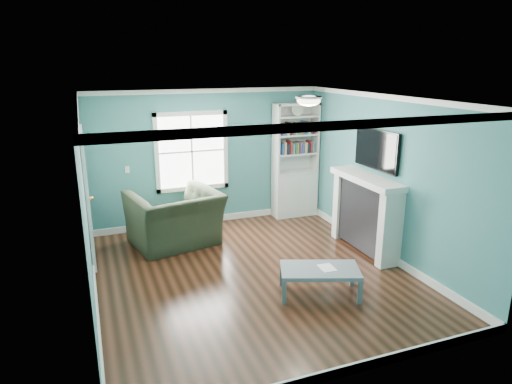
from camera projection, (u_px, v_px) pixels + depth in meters
name	position (u px, v px, depth m)	size (l,w,h in m)	color
floor	(253.00, 274.00, 6.86)	(5.00, 5.00, 0.00)	black
room_walls	(253.00, 172.00, 6.42)	(5.00, 5.00, 5.00)	teal
trim	(253.00, 196.00, 6.51)	(4.50, 5.00, 2.60)	white
window	(192.00, 151.00, 8.59)	(1.40, 0.06, 1.50)	white
bookshelf	(295.00, 172.00, 9.27)	(0.90, 0.35, 2.31)	silver
fireplace	(366.00, 214.00, 7.57)	(0.44, 1.58, 1.30)	black
tv	(377.00, 149.00, 7.31)	(0.06, 1.10, 0.65)	black
door	(87.00, 196.00, 7.06)	(0.12, 0.98, 2.17)	silver
ceiling_fixture	(309.00, 100.00, 6.55)	(0.38, 0.38, 0.15)	white
light_switch	(127.00, 170.00, 8.24)	(0.08, 0.01, 0.12)	white
recliner	(174.00, 210.00, 7.83)	(1.44, 0.94, 1.26)	black
coffee_table	(320.00, 272.00, 6.19)	(1.19, 0.91, 0.38)	#4D575C
paper_sheet	(327.00, 268.00, 6.19)	(0.20, 0.25, 0.00)	white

